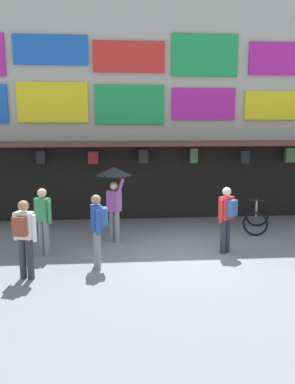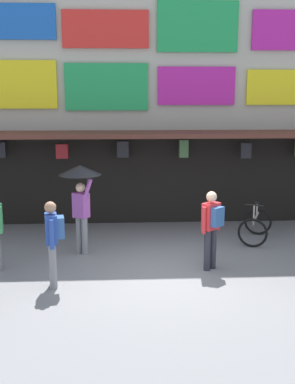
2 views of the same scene
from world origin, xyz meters
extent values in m
plane|color=slate|center=(0.00, 0.00, 0.00)|extent=(80.00, 80.00, 0.00)
cube|color=#B2AD9E|center=(0.00, 4.60, 4.00)|extent=(18.00, 1.20, 8.00)
cube|color=#592D23|center=(0.00, 3.30, 2.60)|extent=(15.30, 1.40, 0.12)
cube|color=blue|center=(-3.69, 3.95, 5.50)|extent=(2.32, 0.08, 0.91)
cube|color=red|center=(-1.23, 3.95, 5.33)|extent=(2.30, 0.08, 0.97)
cube|color=green|center=(1.23, 3.95, 5.41)|extent=(2.18, 0.08, 1.32)
cube|color=#B71E93|center=(3.69, 3.95, 5.33)|extent=(1.97, 0.08, 1.04)
cube|color=yellow|center=(-3.69, 3.95, 3.89)|extent=(2.25, 0.08, 1.27)
cube|color=green|center=(-1.23, 3.95, 3.83)|extent=(2.26, 0.08, 1.25)
cube|color=#B71E93|center=(1.23, 3.95, 3.86)|extent=(2.12, 0.08, 1.02)
cube|color=yellow|center=(3.69, 3.95, 3.83)|extent=(2.13, 0.08, 0.95)
cylinder|color=black|center=(-4.09, 3.63, 2.46)|extent=(0.02, 0.02, 0.16)
cube|color=#232328|center=(-4.09, 3.63, 2.17)|extent=(0.27, 0.16, 0.42)
cylinder|color=black|center=(-2.41, 3.37, 2.44)|extent=(0.02, 0.02, 0.19)
cube|color=maroon|center=(-2.41, 3.37, 2.16)|extent=(0.31, 0.19, 0.38)
cylinder|color=black|center=(-0.80, 3.62, 2.47)|extent=(0.02, 0.02, 0.15)
cube|color=#232328|center=(-0.80, 3.62, 2.17)|extent=(0.32, 0.19, 0.44)
cylinder|color=black|center=(0.86, 3.58, 2.48)|extent=(0.02, 0.02, 0.12)
cube|color=#477042|center=(0.86, 3.58, 2.18)|extent=(0.25, 0.15, 0.48)
cylinder|color=black|center=(2.55, 3.50, 2.44)|extent=(0.02, 0.02, 0.20)
cube|color=#232328|center=(2.55, 3.50, 2.13)|extent=(0.29, 0.17, 0.42)
cylinder|color=black|center=(4.15, 3.64, 2.48)|extent=(0.02, 0.02, 0.13)
cube|color=#477042|center=(4.15, 3.64, 2.17)|extent=(0.32, 0.19, 0.48)
cube|color=black|center=(0.00, 3.98, 1.25)|extent=(15.30, 0.04, 2.50)
torus|color=black|center=(2.31, 1.61, 0.36)|extent=(0.69, 0.33, 0.72)
torus|color=black|center=(2.73, 2.62, 0.36)|extent=(0.69, 0.33, 0.72)
cylinder|color=#A3998E|center=(2.52, 2.12, 0.61)|extent=(0.43, 0.93, 0.05)
cylinder|color=#A3998E|center=(2.58, 2.27, 0.78)|extent=(0.04, 0.04, 0.35)
cube|color=black|center=(2.58, 2.27, 0.97)|extent=(0.17, 0.22, 0.06)
cylinder|color=#A3998E|center=(2.34, 1.69, 0.78)|extent=(0.04, 0.04, 0.50)
cylinder|color=black|center=(2.34, 1.69, 1.03)|extent=(0.42, 0.20, 0.04)
cylinder|color=#2D2D38|center=(-3.67, -1.01, 0.44)|extent=(0.14, 0.14, 0.88)
cylinder|color=#2D2D38|center=(-3.50, -1.07, 0.44)|extent=(0.14, 0.14, 0.88)
cube|color=white|center=(-3.59, -1.04, 1.16)|extent=(0.41, 0.33, 0.56)
sphere|color=#A87A5B|center=(-3.59, -1.04, 1.57)|extent=(0.22, 0.22, 0.22)
cylinder|color=white|center=(-3.80, -0.97, 1.11)|extent=(0.09, 0.09, 0.56)
cylinder|color=white|center=(-3.38, -1.11, 1.11)|extent=(0.09, 0.09, 0.56)
cube|color=brown|center=(-3.64, -1.19, 1.18)|extent=(0.32, 0.24, 0.40)
cylinder|color=#2D2D38|center=(0.95, 0.18, 0.44)|extent=(0.14, 0.14, 0.88)
cylinder|color=#2D2D38|center=(1.09, 0.29, 0.44)|extent=(0.14, 0.14, 0.88)
cube|color=red|center=(1.02, 0.23, 1.16)|extent=(0.42, 0.40, 0.56)
sphere|color=beige|center=(1.02, 0.23, 1.57)|extent=(0.22, 0.22, 0.22)
cylinder|color=red|center=(0.84, 0.10, 1.11)|extent=(0.09, 0.09, 0.56)
cylinder|color=red|center=(1.19, 0.37, 1.11)|extent=(0.09, 0.09, 0.56)
cube|color=#2D5693|center=(1.12, 0.11, 1.18)|extent=(0.32, 0.30, 0.40)
cylinder|color=gray|center=(-1.83, 1.41, 0.44)|extent=(0.14, 0.14, 0.88)
cylinder|color=gray|center=(-1.69, 1.30, 0.44)|extent=(0.14, 0.14, 0.88)
cube|color=#9E4CA8|center=(-1.76, 1.35, 1.16)|extent=(0.42, 0.40, 0.56)
sphere|color=beige|center=(-1.76, 1.35, 1.57)|extent=(0.22, 0.22, 0.22)
cylinder|color=#9E4CA8|center=(-1.93, 1.49, 1.11)|extent=(0.09, 0.09, 0.56)
cylinder|color=#9E4CA8|center=(-1.59, 1.21, 1.56)|extent=(0.23, 0.09, 0.48)
cylinder|color=#4C3823|center=(-1.59, 1.21, 1.67)|extent=(0.02, 0.02, 0.55)
cone|color=black|center=(-1.76, 1.35, 1.97)|extent=(0.96, 0.96, 0.22)
cylinder|color=gray|center=(-2.13, -0.61, 0.44)|extent=(0.14, 0.14, 0.88)
cylinder|color=gray|center=(-2.16, -0.43, 0.44)|extent=(0.14, 0.14, 0.88)
cube|color=#28479E|center=(-2.15, -0.52, 1.16)|extent=(0.28, 0.40, 0.56)
sphere|color=#A87A5B|center=(-2.15, -0.52, 1.57)|extent=(0.22, 0.22, 0.22)
cylinder|color=#28479E|center=(-2.10, -0.74, 1.11)|extent=(0.09, 0.09, 0.56)
cylinder|color=#28479E|center=(-2.19, -0.31, 1.11)|extent=(0.09, 0.09, 0.56)
cube|color=#2D5693|center=(-1.99, -0.49, 1.18)|extent=(0.21, 0.31, 0.40)
cylinder|color=gray|center=(-3.57, 0.48, 0.44)|extent=(0.14, 0.14, 0.88)
cylinder|color=gray|center=(-3.42, 0.38, 0.44)|extent=(0.14, 0.14, 0.88)
cube|color=#388E51|center=(-3.49, 0.43, 1.16)|extent=(0.42, 0.39, 0.56)
sphere|color=beige|center=(-3.49, 0.43, 1.57)|extent=(0.22, 0.22, 0.22)
cylinder|color=#388E51|center=(-3.67, 0.56, 1.11)|extent=(0.09, 0.09, 0.56)
cylinder|color=#388E51|center=(-3.31, 0.30, 1.11)|extent=(0.09, 0.09, 0.56)
camera|label=1|loc=(-1.69, -8.82, 3.21)|focal=35.75mm
camera|label=2|loc=(-0.76, -8.88, 3.59)|focal=42.99mm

